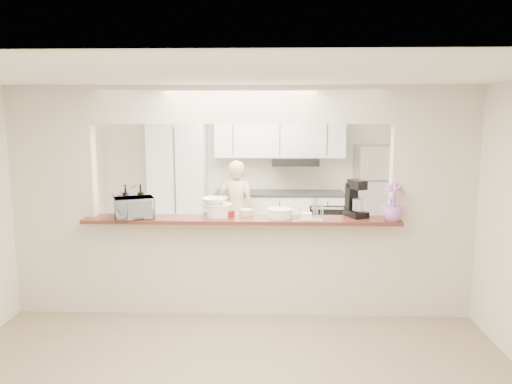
{
  "coord_description": "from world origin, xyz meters",
  "views": [
    {
      "loc": [
        0.34,
        -5.32,
        2.21
      ],
      "look_at": [
        0.15,
        0.3,
        1.32
      ],
      "focal_mm": 35.0,
      "sensor_mm": 36.0,
      "label": 1
    }
  ],
  "objects_px": {
    "refrigerator": "(379,199)",
    "stand_mixer": "(356,200)",
    "toaster_oven": "(134,208)",
    "person": "(236,210)"
  },
  "relations": [
    {
      "from": "stand_mixer",
      "to": "toaster_oven",
      "type": "bearing_deg",
      "value": -176.11
    },
    {
      "from": "toaster_oven",
      "to": "person",
      "type": "distance_m",
      "value": 2.44
    },
    {
      "from": "stand_mixer",
      "to": "person",
      "type": "xyz_separation_m",
      "value": [
        -1.46,
        2.05,
        -0.52
      ]
    },
    {
      "from": "refrigerator",
      "to": "stand_mixer",
      "type": "relative_size",
      "value": 4.18
    },
    {
      "from": "toaster_oven",
      "to": "stand_mixer",
      "type": "bearing_deg",
      "value": -18.82
    },
    {
      "from": "refrigerator",
      "to": "stand_mixer",
      "type": "height_order",
      "value": "refrigerator"
    },
    {
      "from": "refrigerator",
      "to": "toaster_oven",
      "type": "height_order",
      "value": "refrigerator"
    },
    {
      "from": "toaster_oven",
      "to": "person",
      "type": "xyz_separation_m",
      "value": [
        0.94,
        2.21,
        -0.45
      ]
    },
    {
      "from": "refrigerator",
      "to": "toaster_oven",
      "type": "bearing_deg",
      "value": -139.33
    },
    {
      "from": "toaster_oven",
      "to": "person",
      "type": "relative_size",
      "value": 0.27
    }
  ]
}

